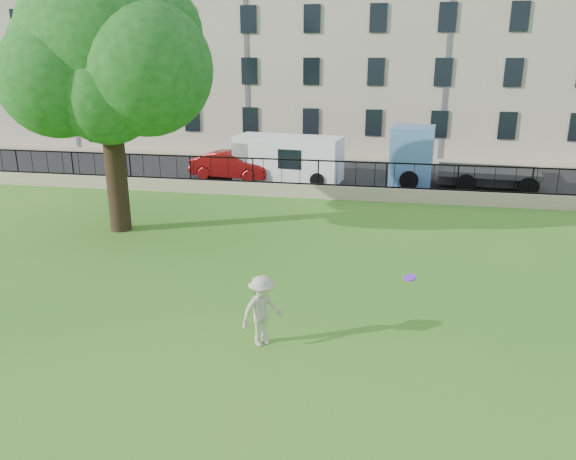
% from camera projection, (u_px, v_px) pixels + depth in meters
% --- Properties ---
extents(ground, '(120.00, 120.00, 0.00)m').
position_uv_depth(ground, '(252.00, 313.00, 14.07)').
color(ground, '#2E771C').
rests_on(ground, ground).
extents(retaining_wall, '(50.00, 0.40, 0.60)m').
position_uv_depth(retaining_wall, '(318.00, 191.00, 25.23)').
color(retaining_wall, tan).
rests_on(retaining_wall, ground).
extents(iron_railing, '(50.00, 0.05, 1.13)m').
position_uv_depth(iron_railing, '(318.00, 173.00, 24.97)').
color(iron_railing, black).
rests_on(iron_railing, retaining_wall).
extents(street, '(60.00, 9.00, 0.01)m').
position_uv_depth(street, '(330.00, 176.00, 29.72)').
color(street, black).
rests_on(street, ground).
extents(sidewalk, '(60.00, 1.40, 0.12)m').
position_uv_depth(sidewalk, '(340.00, 158.00, 34.58)').
color(sidewalk, tan).
rests_on(sidewalk, ground).
extents(building_row, '(56.40, 10.40, 13.80)m').
position_uv_depth(building_row, '(351.00, 43.00, 37.83)').
color(building_row, '#C3B59B').
rests_on(building_row, ground).
extents(tree, '(7.87, 6.07, 9.62)m').
position_uv_depth(tree, '(102.00, 50.00, 18.95)').
color(tree, black).
rests_on(tree, ground).
extents(man, '(1.16, 1.18, 1.63)m').
position_uv_depth(man, '(262.00, 311.00, 12.33)').
color(man, '#B4AA92').
rests_on(man, ground).
extents(frisbee, '(0.33, 0.33, 0.12)m').
position_uv_depth(frisbee, '(410.00, 278.00, 11.71)').
color(frisbee, '#6721BF').
extents(red_sedan, '(4.37, 1.93, 1.39)m').
position_uv_depth(red_sedan, '(231.00, 165.00, 29.02)').
color(red_sedan, maroon).
rests_on(red_sedan, street).
extents(white_van, '(5.58, 2.78, 2.25)m').
position_uv_depth(white_van, '(288.00, 159.00, 28.52)').
color(white_van, white).
rests_on(white_van, street).
extents(blue_truck, '(6.99, 2.99, 2.85)m').
position_uv_depth(blue_truck, '(463.00, 158.00, 26.91)').
color(blue_truck, '#517CBD').
rests_on(blue_truck, street).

